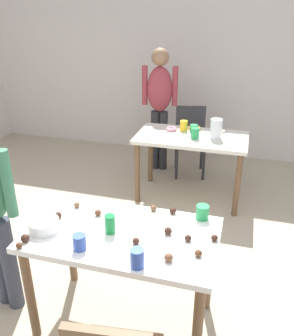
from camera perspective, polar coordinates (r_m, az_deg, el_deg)
ground_plane at (r=2.90m, az=-4.37°, el=-20.36°), size 6.40×6.40×0.00m
wall_back at (r=5.22m, az=7.64°, el=16.17°), size 6.40×0.10×2.60m
dining_table_near at (r=2.34m, az=-3.92°, el=-12.34°), size 1.20×0.68×0.75m
dining_table_far at (r=3.96m, az=7.07°, el=3.60°), size 1.20×0.67×0.75m
chair_far_table at (r=4.67m, az=6.92°, el=5.02°), size 0.48×0.48×0.87m
person_adult_far at (r=4.61m, az=2.03°, el=10.89°), size 0.46×0.24×1.59m
mixing_bowl at (r=2.36m, az=-16.14°, el=-8.79°), size 0.19×0.19×0.07m
soda_can at (r=2.25m, az=-5.93°, el=-8.90°), size 0.07×0.07×0.12m
fork_near at (r=2.30m, az=-11.02°, el=-10.14°), size 0.17×0.02×0.01m
cup_near_0 at (r=2.14m, az=-10.75°, el=-11.57°), size 0.08×0.08×0.09m
cup_near_1 at (r=2.41m, az=8.84°, el=-7.00°), size 0.09×0.09×0.10m
cup_near_2 at (r=1.98m, az=-1.59°, el=-14.22°), size 0.08×0.08×0.11m
cake_ball_0 at (r=2.56m, az=-11.15°, el=-5.81°), size 0.04×0.04×0.04m
cake_ball_1 at (r=2.16m, az=-1.79°, el=-11.58°), size 0.04×0.04×0.04m
cake_ball_2 at (r=2.46m, az=-14.00°, el=-7.34°), size 0.05×0.05×0.05m
cake_ball_3 at (r=2.48m, az=1.04°, el=-6.40°), size 0.04×0.04×0.04m
cake_ball_4 at (r=2.45m, az=4.15°, el=-6.81°), size 0.05×0.05×0.05m
cake_ball_5 at (r=2.24m, az=3.39°, el=-10.00°), size 0.05×0.05×0.05m
cake_ball_6 at (r=2.44m, az=-7.85°, el=-7.10°), size 0.04×0.04×0.04m
cake_ball_7 at (r=2.26m, az=-19.76°, el=-11.55°), size 0.04×0.04×0.04m
cake_ball_8 at (r=2.04m, az=3.47°, el=-14.07°), size 0.05×0.05×0.05m
cake_ball_9 at (r=2.20m, az=6.57°, el=-11.07°), size 0.04×0.04×0.04m
cake_ball_10 at (r=2.09m, az=8.21°, el=-13.33°), size 0.04×0.04×0.04m
cake_ball_11 at (r=2.22m, az=10.73°, el=-10.91°), size 0.04×0.04×0.04m
cake_ball_12 at (r=2.30m, az=-18.92°, el=-10.56°), size 0.05×0.05×0.05m
pitcher_far at (r=3.86m, az=10.95°, el=6.16°), size 0.13×0.13×0.21m
cup_far_0 at (r=4.01m, az=7.49°, el=6.22°), size 0.09×0.09×0.09m
cup_far_1 at (r=3.84m, az=7.68°, el=5.51°), size 0.09×0.09×0.11m
cup_far_2 at (r=4.07m, az=5.89°, el=6.73°), size 0.09×0.09×0.12m
donut_far_0 at (r=4.10m, az=11.72°, el=5.85°), size 0.10×0.10×0.03m
donut_far_1 at (r=4.13m, az=7.61°, el=6.36°), size 0.14×0.14×0.04m
donut_far_2 at (r=4.07m, az=3.92°, el=6.25°), size 0.13×0.13×0.04m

